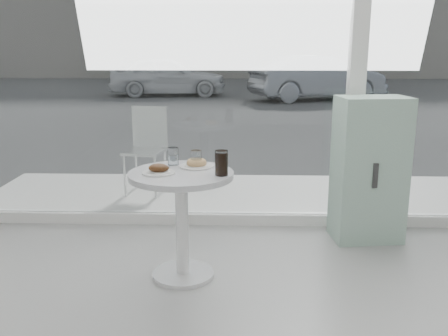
{
  "coord_description": "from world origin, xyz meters",
  "views": [
    {
      "loc": [
        -0.1,
        -1.38,
        1.61
      ],
      "look_at": [
        -0.2,
        1.7,
        0.85
      ],
      "focal_mm": 40.0,
      "sensor_mm": 36.0,
      "label": 1
    }
  ],
  "objects_px": {
    "plate_donut": "(197,164)",
    "cola_glass": "(221,163)",
    "mint_cabinet": "(369,170)",
    "patio_chair": "(147,144)",
    "water_tumbler_a": "(173,157)",
    "car_silver": "(318,78)",
    "water_tumbler_b": "(196,160)",
    "main_table": "(182,203)",
    "plate_fritter": "(159,170)",
    "car_white": "(168,76)"
  },
  "relations": [
    {
      "from": "plate_donut",
      "to": "cola_glass",
      "type": "xyz_separation_m",
      "value": [
        0.19,
        -0.23,
        0.06
      ]
    },
    {
      "from": "mint_cabinet",
      "to": "patio_chair",
      "type": "xyz_separation_m",
      "value": [
        -2.08,
        1.21,
        -0.03
      ]
    },
    {
      "from": "water_tumbler_a",
      "to": "cola_glass",
      "type": "bearing_deg",
      "value": -38.74
    },
    {
      "from": "car_silver",
      "to": "water_tumbler_a",
      "type": "bearing_deg",
      "value": 147.66
    },
    {
      "from": "water_tumbler_b",
      "to": "cola_glass",
      "type": "bearing_deg",
      "value": -50.33
    },
    {
      "from": "main_table",
      "to": "car_silver",
      "type": "height_order",
      "value": "car_silver"
    },
    {
      "from": "plate_fritter",
      "to": "water_tumbler_a",
      "type": "distance_m",
      "value": 0.27
    },
    {
      "from": "main_table",
      "to": "patio_chair",
      "type": "relative_size",
      "value": 0.84
    },
    {
      "from": "plate_donut",
      "to": "water_tumbler_b",
      "type": "height_order",
      "value": "water_tumbler_b"
    },
    {
      "from": "plate_donut",
      "to": "car_white",
      "type": "bearing_deg",
      "value": 98.93
    },
    {
      "from": "car_white",
      "to": "mint_cabinet",
      "type": "bearing_deg",
      "value": -169.14
    },
    {
      "from": "car_white",
      "to": "water_tumbler_a",
      "type": "bearing_deg",
      "value": -176.38
    },
    {
      "from": "car_silver",
      "to": "plate_fritter",
      "type": "relative_size",
      "value": 18.05
    },
    {
      "from": "car_white",
      "to": "plate_donut",
      "type": "xyz_separation_m",
      "value": [
        2.05,
        -13.03,
        0.15
      ]
    },
    {
      "from": "water_tumbler_a",
      "to": "main_table",
      "type": "bearing_deg",
      "value": -69.29
    },
    {
      "from": "patio_chair",
      "to": "cola_glass",
      "type": "height_order",
      "value": "patio_chair"
    },
    {
      "from": "mint_cabinet",
      "to": "water_tumbler_a",
      "type": "bearing_deg",
      "value": -167.32
    },
    {
      "from": "plate_fritter",
      "to": "mint_cabinet",
      "type": "bearing_deg",
      "value": 26.89
    },
    {
      "from": "plate_fritter",
      "to": "water_tumbler_b",
      "type": "distance_m",
      "value": 0.31
    },
    {
      "from": "main_table",
      "to": "cola_glass",
      "type": "distance_m",
      "value": 0.42
    },
    {
      "from": "main_table",
      "to": "plate_donut",
      "type": "relative_size",
      "value": 3.15
    },
    {
      "from": "car_white",
      "to": "cola_glass",
      "type": "distance_m",
      "value": 13.45
    },
    {
      "from": "patio_chair",
      "to": "water_tumbler_b",
      "type": "relative_size",
      "value": 7.63
    },
    {
      "from": "mint_cabinet",
      "to": "plate_donut",
      "type": "height_order",
      "value": "mint_cabinet"
    },
    {
      "from": "water_tumbler_a",
      "to": "water_tumbler_b",
      "type": "xyz_separation_m",
      "value": [
        0.17,
        -0.06,
        -0.0
      ]
    },
    {
      "from": "plate_fritter",
      "to": "water_tumbler_a",
      "type": "xyz_separation_m",
      "value": [
        0.06,
        0.26,
        0.03
      ]
    },
    {
      "from": "main_table",
      "to": "cola_glass",
      "type": "relative_size",
      "value": 4.6
    },
    {
      "from": "car_silver",
      "to": "cola_glass",
      "type": "relative_size",
      "value": 23.94
    },
    {
      "from": "mint_cabinet",
      "to": "plate_fritter",
      "type": "relative_size",
      "value": 5.44
    },
    {
      "from": "cola_glass",
      "to": "main_table",
      "type": "bearing_deg",
      "value": 164.54
    },
    {
      "from": "mint_cabinet",
      "to": "water_tumbler_a",
      "type": "distance_m",
      "value": 1.67
    },
    {
      "from": "patio_chair",
      "to": "water_tumbler_b",
      "type": "xyz_separation_m",
      "value": [
        0.7,
        -1.83,
        0.25
      ]
    },
    {
      "from": "patio_chair",
      "to": "cola_glass",
      "type": "distance_m",
      "value": 2.26
    },
    {
      "from": "car_silver",
      "to": "mint_cabinet",
      "type": "bearing_deg",
      "value": 154.71
    },
    {
      "from": "main_table",
      "to": "car_silver",
      "type": "relative_size",
      "value": 0.19
    },
    {
      "from": "mint_cabinet",
      "to": "cola_glass",
      "type": "distance_m",
      "value": 1.49
    },
    {
      "from": "plate_donut",
      "to": "water_tumbler_b",
      "type": "xyz_separation_m",
      "value": [
        -0.0,
        -0.0,
        0.03
      ]
    },
    {
      "from": "plate_fritter",
      "to": "car_white",
      "type": "bearing_deg",
      "value": 97.8
    },
    {
      "from": "main_table",
      "to": "water_tumbler_a",
      "type": "height_order",
      "value": "water_tumbler_a"
    },
    {
      "from": "car_white",
      "to": "plate_fritter",
      "type": "distance_m",
      "value": 13.35
    },
    {
      "from": "patio_chair",
      "to": "car_white",
      "type": "height_order",
      "value": "car_white"
    },
    {
      "from": "water_tumbler_a",
      "to": "water_tumbler_b",
      "type": "bearing_deg",
      "value": -19.94
    },
    {
      "from": "water_tumbler_b",
      "to": "car_silver",
      "type": "bearing_deg",
      "value": 77.43
    },
    {
      "from": "water_tumbler_a",
      "to": "water_tumbler_b",
      "type": "height_order",
      "value": "water_tumbler_a"
    },
    {
      "from": "main_table",
      "to": "car_silver",
      "type": "distance_m",
      "value": 12.29
    },
    {
      "from": "water_tumbler_b",
      "to": "car_white",
      "type": "bearing_deg",
      "value": 98.92
    },
    {
      "from": "car_white",
      "to": "cola_glass",
      "type": "height_order",
      "value": "car_white"
    },
    {
      "from": "plate_donut",
      "to": "water_tumbler_b",
      "type": "bearing_deg",
      "value": -134.06
    },
    {
      "from": "car_silver",
      "to": "water_tumbler_b",
      "type": "relative_size",
      "value": 33.3
    },
    {
      "from": "patio_chair",
      "to": "cola_glass",
      "type": "bearing_deg",
      "value": -57.12
    }
  ]
}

